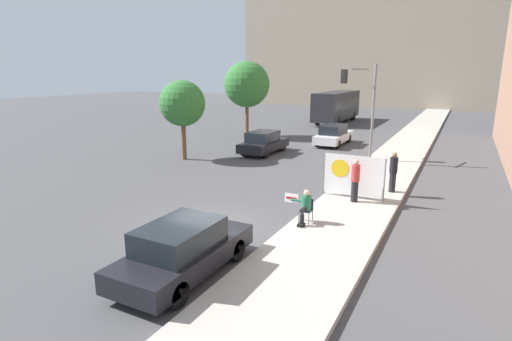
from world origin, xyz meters
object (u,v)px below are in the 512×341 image
at_px(car_on_road_midblock, 334,135).
at_px(city_bus_on_road, 337,105).
at_px(jogger_on_sidewalk, 355,180).
at_px(pedestrian_behind, 393,172).
at_px(car_on_road_nearest, 264,142).
at_px(traffic_light_pole, 362,97).
at_px(protest_banner, 352,176).
at_px(street_tree_near_curb, 182,104).
at_px(street_tree_midblock, 247,84).
at_px(parked_car_curbside, 183,249).
at_px(seated_protester, 305,206).

distance_m(car_on_road_midblock, city_bus_on_road, 14.32).
xyz_separation_m(jogger_on_sidewalk, pedestrian_behind, (1.14, 2.14, 0.01)).
bearing_deg(car_on_road_nearest, traffic_light_pole, 5.20).
xyz_separation_m(pedestrian_behind, car_on_road_midblock, (-6.12, 11.44, -0.33)).
bearing_deg(pedestrian_behind, jogger_on_sidewalk, -112.34).
relative_size(protest_banner, street_tree_near_curb, 0.53).
height_order(traffic_light_pole, city_bus_on_road, traffic_light_pole).
relative_size(car_on_road_nearest, car_on_road_midblock, 0.91).
height_order(protest_banner, car_on_road_midblock, protest_banner).
bearing_deg(car_on_road_midblock, protest_banner, -70.07).
height_order(protest_banner, city_bus_on_road, city_bus_on_road).
bearing_deg(traffic_light_pole, car_on_road_midblock, 121.98).
distance_m(pedestrian_behind, city_bus_on_road, 27.10).
distance_m(car_on_road_nearest, street_tree_midblock, 8.22).
height_order(parked_car_curbside, street_tree_near_curb, street_tree_near_curb).
distance_m(parked_car_curbside, street_tree_near_curb, 15.31).
relative_size(pedestrian_behind, city_bus_on_road, 0.18).
distance_m(jogger_on_sidewalk, pedestrian_behind, 2.42).
relative_size(seated_protester, parked_car_curbside, 0.27).
xyz_separation_m(parked_car_curbside, city_bus_on_road, (-6.25, 35.21, 1.16)).
height_order(seated_protester, street_tree_midblock, street_tree_midblock).
distance_m(pedestrian_behind, street_tree_midblock, 18.44).
relative_size(pedestrian_behind, street_tree_near_curb, 0.36).
distance_m(seated_protester, city_bus_on_road, 31.53).
bearing_deg(city_bus_on_road, traffic_light_pole, -69.61).
bearing_deg(street_tree_midblock, seated_protester, -55.63).
xyz_separation_m(protest_banner, parked_car_curbside, (-2.36, -8.35, -0.40)).
xyz_separation_m(jogger_on_sidewalk, protest_banner, (-0.24, 0.47, 0.06)).
bearing_deg(city_bus_on_road, pedestrian_behind, -68.37).
relative_size(seated_protester, car_on_road_nearest, 0.27).
bearing_deg(parked_car_curbside, city_bus_on_road, 100.07).
bearing_deg(traffic_light_pole, pedestrian_behind, -64.93).
relative_size(street_tree_near_curb, street_tree_midblock, 0.78).
bearing_deg(pedestrian_behind, parked_car_curbside, -104.81).
distance_m(pedestrian_behind, parked_car_curbside, 10.70).
bearing_deg(car_on_road_midblock, city_bus_on_road, 105.69).
bearing_deg(protest_banner, jogger_on_sidewalk, -63.35).
distance_m(parked_car_curbside, city_bus_on_road, 35.78).
relative_size(parked_car_curbside, street_tree_near_curb, 0.89).
xyz_separation_m(pedestrian_behind, traffic_light_pole, (-3.04, 6.51, 2.84)).
height_order(jogger_on_sidewalk, parked_car_curbside, jogger_on_sidewalk).
bearing_deg(pedestrian_behind, city_bus_on_road, 117.24).
relative_size(traffic_light_pole, car_on_road_nearest, 1.28).
xyz_separation_m(car_on_road_nearest, city_bus_on_road, (-0.68, 19.25, 1.15)).
bearing_deg(city_bus_on_road, street_tree_near_curb, -97.09).
distance_m(traffic_light_pole, city_bus_on_road, 20.03).
distance_m(seated_protester, street_tree_near_curb, 13.28).
bearing_deg(street_tree_near_curb, traffic_light_pole, 24.87).
distance_m(seated_protester, jogger_on_sidewalk, 3.33).
bearing_deg(city_bus_on_road, jogger_on_sidewalk, -72.05).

